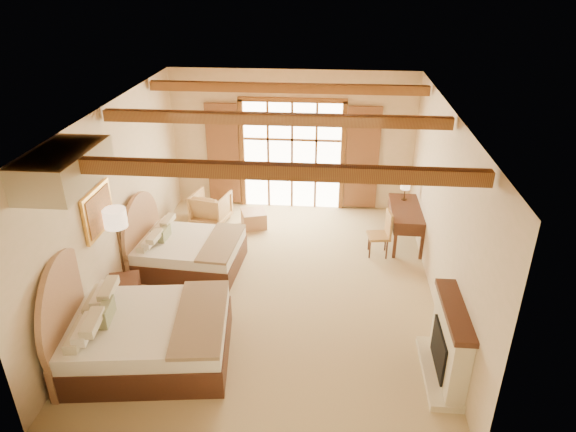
# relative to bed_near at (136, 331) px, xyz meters

# --- Properties ---
(floor) EXTENTS (7.00, 7.00, 0.00)m
(floor) POSITION_rel_bed_near_xyz_m (1.82, 2.00, -0.46)
(floor) COLOR tan
(floor) RESTS_ON ground
(wall_back) EXTENTS (5.50, 0.00, 5.50)m
(wall_back) POSITION_rel_bed_near_xyz_m (1.82, 5.50, 1.14)
(wall_back) COLOR beige
(wall_back) RESTS_ON ground
(wall_left) EXTENTS (0.00, 7.00, 7.00)m
(wall_left) POSITION_rel_bed_near_xyz_m (-0.93, 2.00, 1.14)
(wall_left) COLOR beige
(wall_left) RESTS_ON ground
(wall_right) EXTENTS (0.00, 7.00, 7.00)m
(wall_right) POSITION_rel_bed_near_xyz_m (4.57, 2.00, 1.14)
(wall_right) COLOR beige
(wall_right) RESTS_ON ground
(ceiling) EXTENTS (7.00, 7.00, 0.00)m
(ceiling) POSITION_rel_bed_near_xyz_m (1.82, 2.00, 2.74)
(ceiling) COLOR #AA6635
(ceiling) RESTS_ON ground
(ceiling_beams) EXTENTS (5.39, 4.60, 0.18)m
(ceiling_beams) POSITION_rel_bed_near_xyz_m (1.82, 2.00, 2.62)
(ceiling_beams) COLOR brown
(ceiling_beams) RESTS_ON ceiling
(french_doors) EXTENTS (3.95, 0.08, 2.60)m
(french_doors) POSITION_rel_bed_near_xyz_m (1.82, 5.44, 0.79)
(french_doors) COLOR white
(french_doors) RESTS_ON ground
(fireplace) EXTENTS (0.46, 1.40, 1.16)m
(fireplace) POSITION_rel_bed_near_xyz_m (4.41, -0.00, 0.05)
(fireplace) COLOR beige
(fireplace) RESTS_ON ground
(painting) EXTENTS (0.06, 0.95, 0.75)m
(painting) POSITION_rel_bed_near_xyz_m (-0.89, 1.25, 1.29)
(painting) COLOR gold
(painting) RESTS_ON wall_left
(canopy_valance) EXTENTS (0.70, 1.40, 0.45)m
(canopy_valance) POSITION_rel_bed_near_xyz_m (-0.58, -0.00, 2.49)
(canopy_valance) COLOR beige
(canopy_valance) RESTS_ON ceiling
(bed_near) EXTENTS (2.51, 2.01, 1.51)m
(bed_near) POSITION_rel_bed_near_xyz_m (0.00, 0.00, 0.00)
(bed_near) COLOR #472519
(bed_near) RESTS_ON floor
(bed_far) EXTENTS (2.02, 1.58, 1.27)m
(bed_far) POSITION_rel_bed_near_xyz_m (-0.04, 2.51, -0.08)
(bed_far) COLOR #472519
(bed_far) RESTS_ON floor
(nightstand) EXTENTS (0.61, 0.61, 0.58)m
(nightstand) POSITION_rel_bed_near_xyz_m (-0.61, 1.13, -0.17)
(nightstand) COLOR #472519
(nightstand) RESTS_ON floor
(floor_lamp) EXTENTS (0.37, 0.37, 1.74)m
(floor_lamp) POSITION_rel_bed_near_xyz_m (-0.68, 1.35, 1.02)
(floor_lamp) COLOR #3A2717
(floor_lamp) RESTS_ON floor
(armchair) EXTENTS (0.90, 0.92, 0.70)m
(armchair) POSITION_rel_bed_near_xyz_m (0.09, 4.44, -0.11)
(armchair) COLOR tan
(armchair) RESTS_ON floor
(ottoman) EXTENTS (0.63, 0.63, 0.36)m
(ottoman) POSITION_rel_bed_near_xyz_m (1.07, 4.30, -0.28)
(ottoman) COLOR tan
(ottoman) RESTS_ON floor
(desk) EXTENTS (0.64, 1.46, 0.78)m
(desk) POSITION_rel_bed_near_xyz_m (4.28, 3.88, -0.04)
(desk) COLOR #472519
(desk) RESTS_ON floor
(desk_chair) EXTENTS (0.47, 0.47, 0.94)m
(desk_chair) POSITION_rel_bed_near_xyz_m (3.73, 3.31, -0.17)
(desk_chair) COLOR #AF7E4C
(desk_chair) RESTS_ON floor
(desk_lamp) EXTENTS (0.20, 0.20, 0.40)m
(desk_lamp) POSITION_rel_bed_near_xyz_m (4.27, 4.29, 0.63)
(desk_lamp) COLOR #3A2717
(desk_lamp) RESTS_ON desk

